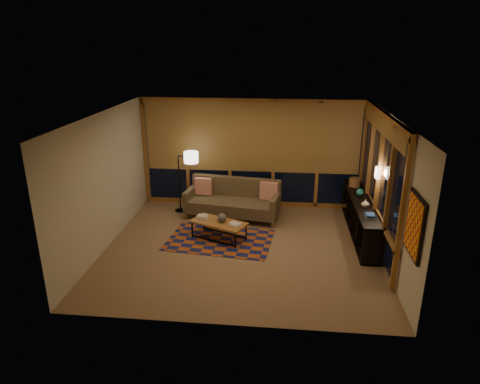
# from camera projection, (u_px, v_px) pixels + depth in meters

# --- Properties ---
(floor) EXTENTS (5.50, 5.00, 0.01)m
(floor) POSITION_uv_depth(u_px,v_px,m) (242.00, 248.00, 8.72)
(floor) COLOR #9D7E54
(floor) RESTS_ON ground
(ceiling) EXTENTS (5.50, 5.00, 0.01)m
(ceiling) POSITION_uv_depth(u_px,v_px,m) (242.00, 116.00, 7.81)
(ceiling) COLOR white
(ceiling) RESTS_ON walls
(walls) EXTENTS (5.51, 5.01, 2.70)m
(walls) POSITION_uv_depth(u_px,v_px,m) (242.00, 185.00, 8.26)
(walls) COLOR beige
(walls) RESTS_ON floor
(window_wall_back) EXTENTS (5.30, 0.16, 2.60)m
(window_wall_back) POSITION_uv_depth(u_px,v_px,m) (252.00, 154.00, 10.54)
(window_wall_back) COLOR #A86B2A
(window_wall_back) RESTS_ON walls
(window_wall_right) EXTENTS (0.16, 3.70, 2.60)m
(window_wall_right) POSITION_uv_depth(u_px,v_px,m) (378.00, 180.00, 8.56)
(window_wall_right) COLOR #A86B2A
(window_wall_right) RESTS_ON walls
(wall_art) EXTENTS (0.06, 0.74, 0.94)m
(wall_art) POSITION_uv_depth(u_px,v_px,m) (414.00, 226.00, 6.23)
(wall_art) COLOR red
(wall_art) RESTS_ON walls
(wall_sconce) EXTENTS (0.12, 0.18, 0.22)m
(wall_sconce) POSITION_uv_depth(u_px,v_px,m) (377.00, 173.00, 8.36)
(wall_sconce) COLOR #F4E7CF
(wall_sconce) RESTS_ON walls
(sofa) EXTENTS (2.28, 1.20, 0.89)m
(sofa) POSITION_uv_depth(u_px,v_px,m) (232.00, 200.00, 10.07)
(sofa) COLOR brown
(sofa) RESTS_ON floor
(pillow_left) EXTENTS (0.41, 0.16, 0.40)m
(pillow_left) POSITION_uv_depth(u_px,v_px,m) (203.00, 187.00, 10.31)
(pillow_left) COLOR red
(pillow_left) RESTS_ON sofa
(pillow_right) EXTENTS (0.45, 0.24, 0.42)m
(pillow_right) POSITION_uv_depth(u_px,v_px,m) (269.00, 192.00, 9.99)
(pillow_right) COLOR red
(pillow_right) RESTS_ON sofa
(area_rug) EXTENTS (2.30, 1.66, 0.01)m
(area_rug) POSITION_uv_depth(u_px,v_px,m) (220.00, 240.00, 9.05)
(area_rug) COLOR #A64918
(area_rug) RESTS_ON floor
(coffee_table) EXTENTS (1.28, 0.96, 0.39)m
(coffee_table) POSITION_uv_depth(u_px,v_px,m) (219.00, 230.00, 9.07)
(coffee_table) COLOR #A86B2A
(coffee_table) RESTS_ON floor
(book_stack_a) EXTENTS (0.26, 0.22, 0.07)m
(book_stack_a) POSITION_uv_depth(u_px,v_px,m) (203.00, 217.00, 9.15)
(book_stack_a) COLOR beige
(book_stack_a) RESTS_ON coffee_table
(book_stack_b) EXTENTS (0.29, 0.29, 0.05)m
(book_stack_b) POSITION_uv_depth(u_px,v_px,m) (235.00, 224.00, 8.83)
(book_stack_b) COLOR beige
(book_stack_b) RESTS_ON coffee_table
(ceramic_pot) EXTENTS (0.25, 0.25, 0.19)m
(ceramic_pot) POSITION_uv_depth(u_px,v_px,m) (222.00, 218.00, 8.97)
(ceramic_pot) COLOR #28282E
(ceramic_pot) RESTS_ON coffee_table
(floor_lamp) EXTENTS (0.59, 0.48, 1.55)m
(floor_lamp) POSITION_uv_depth(u_px,v_px,m) (179.00, 181.00, 10.35)
(floor_lamp) COLOR black
(floor_lamp) RESTS_ON floor
(bookshelf) EXTENTS (0.40, 3.00, 0.75)m
(bookshelf) POSITION_uv_depth(u_px,v_px,m) (360.00, 217.00, 9.29)
(bookshelf) COLOR black
(bookshelf) RESTS_ON floor
(basket) EXTENTS (0.27, 0.27, 0.20)m
(basket) POSITION_uv_depth(u_px,v_px,m) (355.00, 182.00, 10.03)
(basket) COLOR brown
(basket) RESTS_ON bookshelf
(teal_bowl) EXTENTS (0.17, 0.17, 0.16)m
(teal_bowl) POSITION_uv_depth(u_px,v_px,m) (360.00, 192.00, 9.43)
(teal_bowl) COLOR #237F73
(teal_bowl) RESTS_ON bookshelf
(vase) EXTENTS (0.18, 0.18, 0.17)m
(vase) POSITION_uv_depth(u_px,v_px,m) (365.00, 203.00, 8.78)
(vase) COLOR tan
(vase) RESTS_ON bookshelf
(shelf_book_stack) EXTENTS (0.23, 0.28, 0.07)m
(shelf_book_stack) POSITION_uv_depth(u_px,v_px,m) (370.00, 216.00, 8.29)
(shelf_book_stack) COLOR beige
(shelf_book_stack) RESTS_ON bookshelf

